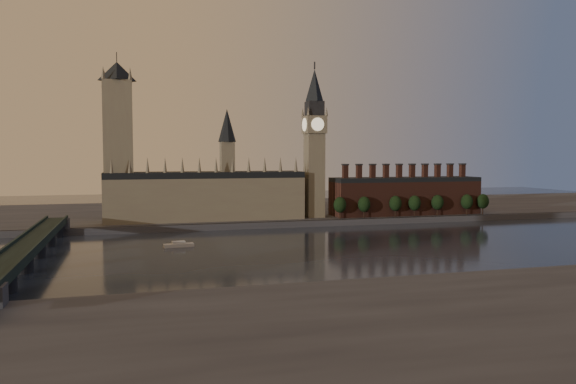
% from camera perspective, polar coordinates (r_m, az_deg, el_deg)
% --- Properties ---
extents(ground, '(900.00, 900.00, 0.00)m').
position_cam_1_polar(ground, '(286.84, 7.74, -5.71)').
color(ground, black).
rests_on(ground, ground).
extents(north_bank, '(900.00, 182.00, 4.00)m').
position_cam_1_polar(north_bank, '(454.06, -1.24, -1.94)').
color(north_bank, '#4C4B51').
rests_on(north_bank, ground).
extents(palace_of_westminster, '(130.00, 30.30, 74.00)m').
position_cam_1_polar(palace_of_westminster, '(378.34, -8.32, -0.14)').
color(palace_of_westminster, '#777055').
rests_on(palace_of_westminster, north_bank).
extents(victoria_tower, '(24.00, 24.00, 108.00)m').
position_cam_1_polar(victoria_tower, '(374.70, -16.87, 5.44)').
color(victoria_tower, '#777055').
rests_on(victoria_tower, north_bank).
extents(big_ben, '(15.00, 15.00, 107.00)m').
position_cam_1_polar(big_ben, '(389.49, 2.69, 5.19)').
color(big_ben, '#777055').
rests_on(big_ben, north_bank).
extents(chimney_block, '(110.00, 25.00, 37.00)m').
position_cam_1_polar(chimney_block, '(417.81, 11.82, -0.34)').
color(chimney_block, '#4C261D').
rests_on(chimney_block, north_bank).
extents(embankment_tree_0, '(8.60, 8.60, 14.88)m').
position_cam_1_polar(embankment_tree_0, '(381.50, 5.30, -1.31)').
color(embankment_tree_0, black).
rests_on(embankment_tree_0, north_bank).
extents(embankment_tree_1, '(8.60, 8.60, 14.88)m').
position_cam_1_polar(embankment_tree_1, '(387.72, 7.75, -1.25)').
color(embankment_tree_1, black).
rests_on(embankment_tree_1, north_bank).
extents(embankment_tree_2, '(8.60, 8.60, 14.88)m').
position_cam_1_polar(embankment_tree_2, '(398.19, 10.85, -1.15)').
color(embankment_tree_2, black).
rests_on(embankment_tree_2, north_bank).
extents(embankment_tree_3, '(8.60, 8.60, 14.88)m').
position_cam_1_polar(embankment_tree_3, '(403.85, 12.73, -1.11)').
color(embankment_tree_3, black).
rests_on(embankment_tree_3, north_bank).
extents(embankment_tree_4, '(8.60, 8.60, 14.88)m').
position_cam_1_polar(embankment_tree_4, '(413.55, 14.94, -1.03)').
color(embankment_tree_4, black).
rests_on(embankment_tree_4, north_bank).
extents(embankment_tree_5, '(8.60, 8.60, 14.88)m').
position_cam_1_polar(embankment_tree_5, '(425.75, 17.71, -0.95)').
color(embankment_tree_5, black).
rests_on(embankment_tree_5, north_bank).
extents(embankment_tree_6, '(8.60, 8.60, 14.88)m').
position_cam_1_polar(embankment_tree_6, '(433.02, 19.19, -0.90)').
color(embankment_tree_6, black).
rests_on(embankment_tree_6, north_bank).
extents(westminster_bridge, '(14.00, 200.00, 11.55)m').
position_cam_1_polar(westminster_bridge, '(263.15, -24.83, -5.25)').
color(westminster_bridge, '#1C2C26').
rests_on(westminster_bridge, ground).
extents(river_boat, '(15.63, 6.00, 3.05)m').
position_cam_1_polar(river_boat, '(294.36, -11.05, -5.28)').
color(river_boat, '#BEBEBE').
rests_on(river_boat, ground).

